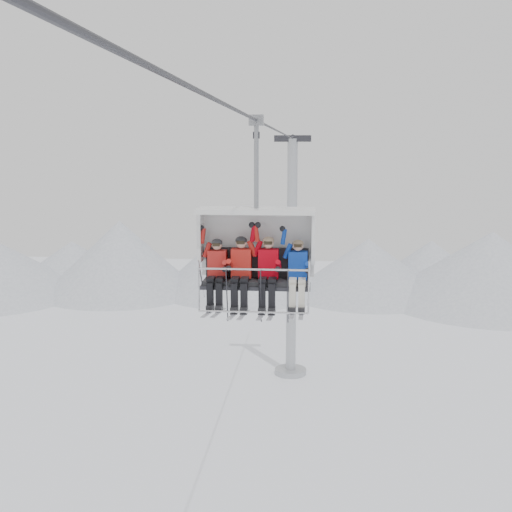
# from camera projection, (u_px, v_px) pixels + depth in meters

# --- Properties ---
(ridgeline) EXTENTS (72.00, 21.00, 7.00)m
(ridgeline) POSITION_uv_depth(u_px,v_px,m) (281.00, 264.00, 56.18)
(ridgeline) COLOR silver
(ridgeline) RESTS_ON ground
(lift_tower_right) EXTENTS (2.00, 1.80, 13.48)m
(lift_tower_right) POSITION_uv_depth(u_px,v_px,m) (291.00, 275.00, 35.86)
(lift_tower_right) COLOR #A1A3A8
(lift_tower_right) RESTS_ON ground
(haul_cable) EXTENTS (0.06, 50.00, 0.06)m
(haul_cable) POSITION_uv_depth(u_px,v_px,m) (256.00, 120.00, 13.01)
(haul_cable) COLOR #2C2C31
(haul_cable) RESTS_ON lift_tower_left
(chairlift_carrier) EXTENTS (2.45, 1.17, 3.98)m
(chairlift_carrier) POSITION_uv_depth(u_px,v_px,m) (257.00, 246.00, 13.63)
(chairlift_carrier) COLOR black
(chairlift_carrier) RESTS_ON haul_cable
(skier_far_left) EXTENTS (0.39, 1.69, 1.57)m
(skier_far_left) POSITION_uv_depth(u_px,v_px,m) (217.00, 271.00, 13.48)
(skier_far_left) COLOR red
(skier_far_left) RESTS_ON chairlift_carrier
(skier_center_left) EXTENTS (0.42, 1.69, 1.66)m
(skier_center_left) POSITION_uv_depth(u_px,v_px,m) (241.00, 270.00, 13.44)
(skier_center_left) COLOR red
(skier_center_left) RESTS_ON chairlift_carrier
(skier_center_right) EXTENTS (0.42, 1.69, 1.66)m
(skier_center_right) POSITION_uv_depth(u_px,v_px,m) (268.00, 270.00, 13.39)
(skier_center_right) COLOR #BC0110
(skier_center_right) RESTS_ON chairlift_carrier
(skier_far_right) EXTENTS (0.39, 1.69, 1.58)m
(skier_far_right) POSITION_uv_depth(u_px,v_px,m) (298.00, 272.00, 13.33)
(skier_far_right) COLOR #0F39AC
(skier_far_right) RESTS_ON chairlift_carrier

